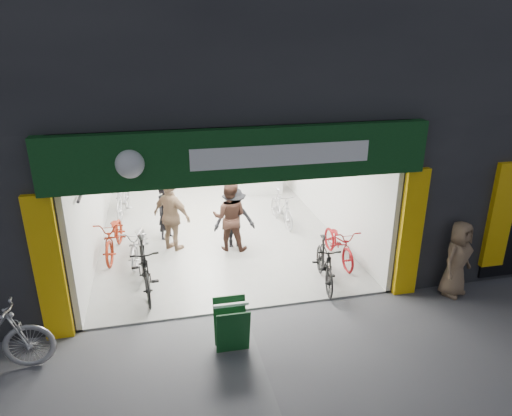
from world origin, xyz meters
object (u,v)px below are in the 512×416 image
object	(u,v)px
pedestrian_near	(457,259)
sandwich_board	(232,325)
bike_left_front	(138,243)
bike_right_front	(325,263)

from	to	relation	value
pedestrian_near	sandwich_board	distance (m)	4.68
bike_left_front	sandwich_board	bearing A→B (deg)	-58.86
pedestrian_near	bike_left_front	bearing A→B (deg)	129.42
bike_right_front	sandwich_board	world-z (taller)	bike_right_front
bike_left_front	pedestrian_near	world-z (taller)	pedestrian_near
sandwich_board	bike_left_front	bearing A→B (deg)	114.13
bike_left_front	bike_right_front	world-z (taller)	bike_right_front
bike_right_front	sandwich_board	distance (m)	2.75
bike_right_front	sandwich_board	bearing A→B (deg)	-134.02
bike_left_front	sandwich_board	distance (m)	3.91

